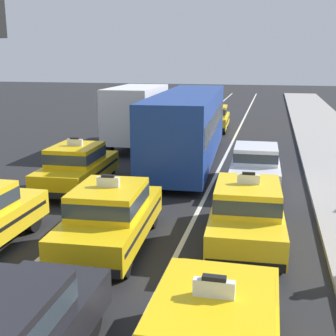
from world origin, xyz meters
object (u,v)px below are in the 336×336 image
(taxi_left_third, at_px, (77,166))
(box_truck_left_fourth, at_px, (140,114))
(taxi_left_fifth, at_px, (166,116))
(taxi_center_fourth, at_px, (214,118))
(sedan_right_third, at_px, (255,165))
(taxi_center_second, at_px, (110,215))
(bus_center_third, at_px, (188,124))
(taxi_right_second, at_px, (247,212))

(taxi_left_third, distance_m, box_truck_left_fourth, 8.56)
(box_truck_left_fourth, height_order, taxi_left_fifth, box_truck_left_fourth)
(taxi_center_fourth, height_order, sedan_right_third, taxi_center_fourth)
(taxi_left_third, relative_size, taxi_center_second, 0.99)
(taxi_center_second, distance_m, taxi_center_fourth, 19.50)
(taxi_left_fifth, bearing_deg, box_truck_left_fourth, -89.27)
(taxi_left_third, xyz_separation_m, bus_center_third, (3.19, 5.15, 0.94))
(taxi_left_fifth, height_order, taxi_right_second, same)
(sedan_right_third, bearing_deg, taxi_center_second, -117.00)
(taxi_left_fifth, xyz_separation_m, sedan_right_third, (6.53, -13.07, -0.03))
(box_truck_left_fourth, distance_m, taxi_right_second, 13.85)
(taxi_center_second, bearing_deg, bus_center_third, 89.07)
(taxi_left_fifth, bearing_deg, sedan_right_third, -63.44)
(taxi_center_second, xyz_separation_m, bus_center_third, (0.16, 9.90, 0.94))
(bus_center_third, relative_size, taxi_right_second, 2.44)
(taxi_center_fourth, bearing_deg, sedan_right_third, -76.05)
(taxi_center_fourth, relative_size, taxi_right_second, 1.00)
(taxi_left_fifth, height_order, taxi_center_fourth, same)
(sedan_right_third, bearing_deg, taxi_left_fifth, 116.56)
(taxi_left_fifth, relative_size, sedan_right_third, 1.06)
(taxi_left_third, bearing_deg, taxi_right_second, -30.17)
(taxi_left_third, distance_m, taxi_center_fourth, 15.09)
(taxi_left_fifth, distance_m, taxi_center_second, 19.91)
(taxi_left_fifth, xyz_separation_m, taxi_center_second, (3.18, -19.66, 0.00))
(taxi_left_third, xyz_separation_m, box_truck_left_fourth, (-0.07, 8.52, 0.90))
(taxi_center_second, height_order, sedan_right_third, taxi_center_second)
(box_truck_left_fourth, bearing_deg, taxi_center_second, -76.85)
(taxi_center_second, bearing_deg, taxi_center_fourth, 89.58)
(taxi_left_fifth, relative_size, bus_center_third, 0.41)
(taxi_left_fifth, bearing_deg, bus_center_third, -71.10)
(taxi_center_second, distance_m, taxi_right_second, 3.51)
(taxi_right_second, bearing_deg, taxi_left_fifth, 109.34)
(taxi_right_second, distance_m, sedan_right_third, 5.54)
(taxi_left_fifth, bearing_deg, taxi_right_second, -70.66)
(bus_center_third, xyz_separation_m, sedan_right_third, (3.19, -3.32, -0.97))
(bus_center_third, height_order, taxi_center_fourth, bus_center_third)
(taxi_center_second, bearing_deg, sedan_right_third, 63.00)
(box_truck_left_fourth, bearing_deg, bus_center_third, -45.89)
(taxi_left_fifth, height_order, taxi_center_second, same)
(taxi_center_second, relative_size, taxi_right_second, 1.00)
(taxi_center_second, bearing_deg, box_truck_left_fourth, 103.15)
(bus_center_third, height_order, taxi_right_second, bus_center_third)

